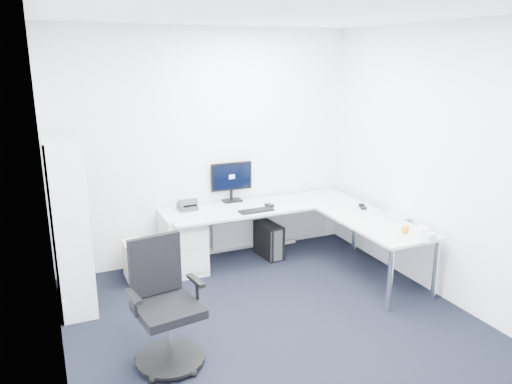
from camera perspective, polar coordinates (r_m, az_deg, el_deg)
name	(u,v)px	position (r m, az deg, el deg)	size (l,w,h in m)	color
ground	(289,340)	(4.52, 3.77, -16.50)	(4.20, 4.20, 0.00)	black
ceiling	(295,10)	(3.85, 4.52, 20.02)	(4.20, 4.20, 0.00)	white
wall_back	(208,147)	(5.87, -5.49, 5.17)	(3.60, 0.02, 2.70)	white
wall_left	(48,219)	(3.55, -22.63, -2.84)	(0.02, 4.20, 2.70)	white
wall_right	(462,170)	(5.05, 22.51, 2.38)	(0.02, 4.20, 2.70)	white
l_desk	(276,241)	(5.72, 2.27, -5.61)	(2.31, 1.29, 0.67)	silver
drawer_pedestal	(183,242)	(5.73, -8.36, -5.68)	(0.45, 0.56, 0.69)	silver
bookshelf	(69,223)	(5.09, -20.59, -3.39)	(0.32, 0.83, 1.67)	silver
task_chair	(168,306)	(4.02, -10.04, -12.72)	(0.57, 0.57, 1.02)	black
black_pc_tower	(269,240)	(6.10, 1.47, -5.53)	(0.19, 0.43, 0.42)	black
beige_pc_tower	(135,262)	(5.63, -13.64, -7.83)	(0.20, 0.44, 0.42)	beige
power_strip	(284,242)	(6.56, 3.23, -5.78)	(0.31, 0.05, 0.04)	silver
monitor	(232,182)	(5.99, -2.79, 1.21)	(0.51, 0.16, 0.49)	black
black_keyboard	(256,211)	(5.65, 0.03, -2.14)	(0.40, 0.14, 0.02)	black
mouse	(269,205)	(5.82, 1.54, -1.54)	(0.06, 0.11, 0.03)	black
desk_phone	(187,204)	(5.73, -7.84, -1.40)	(0.20, 0.20, 0.14)	#2E2F31
laptop	(394,206)	(5.65, 15.44, -1.52)	(0.34, 0.33, 0.24)	silver
white_keyboard	(357,220)	(5.46, 11.47, -3.12)	(0.11, 0.37, 0.01)	silver
headphones	(363,206)	(5.92, 12.09, -1.54)	(0.11, 0.18, 0.05)	black
orange_fruit	(405,229)	(5.18, 16.67, -4.10)	(0.08, 0.08, 0.08)	orange
tissue_box	(423,235)	(5.07, 18.53, -4.68)	(0.12, 0.23, 0.08)	silver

